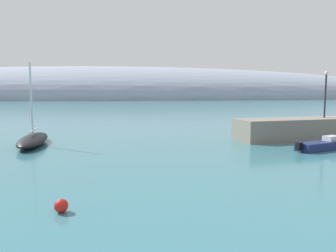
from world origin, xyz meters
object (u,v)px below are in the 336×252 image
(sailboat_black_mid_mooring, at_px, (33,140))
(mooring_buoy_red, at_px, (61,206))
(motorboat_navy_alongside_breakwater, at_px, (325,145))
(harbor_lamp_post, at_px, (326,89))

(sailboat_black_mid_mooring, height_order, mooring_buoy_red, sailboat_black_mid_mooring)
(motorboat_navy_alongside_breakwater, xyz_separation_m, mooring_buoy_red, (-18.42, -12.14, -0.11))
(motorboat_navy_alongside_breakwater, xyz_separation_m, harbor_lamp_post, (3.78, 6.49, 4.52))
(motorboat_navy_alongside_breakwater, bearing_deg, sailboat_black_mid_mooring, 147.96)
(motorboat_navy_alongside_breakwater, relative_size, harbor_lamp_post, 1.24)
(sailboat_black_mid_mooring, relative_size, motorboat_navy_alongside_breakwater, 1.43)
(mooring_buoy_red, height_order, harbor_lamp_post, harbor_lamp_post)
(mooring_buoy_red, bearing_deg, harbor_lamp_post, 40.02)
(mooring_buoy_red, bearing_deg, motorboat_navy_alongside_breakwater, 33.39)
(sailboat_black_mid_mooring, relative_size, mooring_buoy_red, 14.90)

